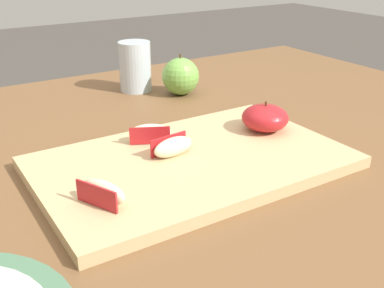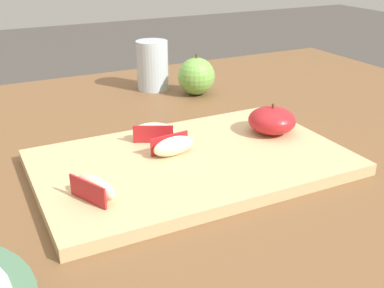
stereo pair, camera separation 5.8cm
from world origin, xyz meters
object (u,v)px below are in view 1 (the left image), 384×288
cutting_board (192,162)px  drinking_glass_water (135,66)px  apple_wedge_near_knife (150,133)px  whole_apple_granny_green (181,76)px  apple_wedge_middle (173,147)px  apple_half_skin_up (265,118)px  apple_wedge_right (103,192)px

cutting_board → drinking_glass_water: bearing=75.7°
apple_wedge_near_knife → whole_apple_granny_green: whole_apple_granny_green is taller
apple_wedge_near_knife → apple_wedge_middle: size_ratio=1.01×
apple_wedge_middle → apple_half_skin_up: bearing=2.3°
cutting_board → apple_wedge_near_knife: apple_wedge_near_knife is taller
apple_wedge_near_knife → drinking_glass_water: 0.33m
whole_apple_granny_green → drinking_glass_water: (-0.07, 0.08, 0.01)m
apple_half_skin_up → apple_wedge_middle: 0.18m
apple_wedge_middle → cutting_board: bearing=-40.8°
cutting_board → apple_half_skin_up: 0.16m
apple_wedge_middle → apple_wedge_near_knife: bearing=93.5°
apple_wedge_right → apple_half_skin_up: bearing=14.0°
apple_half_skin_up → apple_wedge_right: size_ratio=1.13×
apple_half_skin_up → apple_wedge_right: (-0.31, -0.08, -0.01)m
apple_wedge_near_knife → drinking_glass_water: bearing=67.9°
cutting_board → drinking_glass_water: 0.40m
apple_wedge_near_knife → apple_wedge_middle: (0.00, -0.06, 0.00)m
apple_half_skin_up → drinking_glass_water: bearing=99.0°
apple_wedge_near_knife → apple_wedge_middle: bearing=-86.5°
apple_wedge_near_knife → apple_wedge_middle: same height
apple_wedge_right → apple_wedge_middle: same height
apple_wedge_middle → drinking_glass_water: 0.39m
apple_half_skin_up → apple_wedge_near_knife: apple_half_skin_up is taller
cutting_board → apple_half_skin_up: bearing=9.2°
apple_wedge_right → drinking_glass_water: 0.51m
apple_wedge_near_knife → drinking_glass_water: (0.12, 0.30, 0.02)m
apple_wedge_right → apple_wedge_near_knife: size_ratio=1.00×
drinking_glass_water → apple_wedge_middle: bearing=-108.0°
cutting_board → apple_wedge_middle: 0.04m
apple_wedge_right → whole_apple_granny_green: size_ratio=0.78×
apple_half_skin_up → apple_wedge_near_knife: 0.19m
apple_half_skin_up → apple_wedge_near_knife: size_ratio=1.13×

